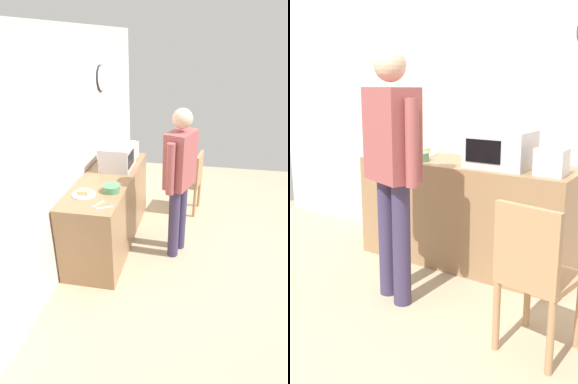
% 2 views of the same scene
% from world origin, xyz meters
% --- Properties ---
extents(ground_plane, '(6.00, 6.00, 0.00)m').
position_xyz_m(ground_plane, '(0.00, 0.00, 0.00)').
color(ground_plane, tan).
extents(back_wall, '(5.40, 0.13, 2.60)m').
position_xyz_m(back_wall, '(0.00, 1.60, 1.30)').
color(back_wall, silver).
rests_on(back_wall, ground_plane).
extents(kitchen_counter, '(1.90, 0.62, 0.91)m').
position_xyz_m(kitchen_counter, '(0.03, 1.22, 0.46)').
color(kitchen_counter, '#93704C').
rests_on(kitchen_counter, ground_plane).
extents(microwave, '(0.50, 0.39, 0.30)m').
position_xyz_m(microwave, '(0.36, 1.17, 1.06)').
color(microwave, silver).
rests_on(microwave, kitchen_counter).
extents(sandwich_plate, '(0.26, 0.26, 0.07)m').
position_xyz_m(sandwich_plate, '(-0.51, 1.33, 0.93)').
color(sandwich_plate, white).
rests_on(sandwich_plate, kitchen_counter).
extents(salad_bowl, '(0.19, 0.19, 0.07)m').
position_xyz_m(salad_bowl, '(-0.37, 1.06, 0.95)').
color(salad_bowl, '#4C8E60').
rests_on(salad_bowl, kitchen_counter).
extents(toaster, '(0.22, 0.18, 0.20)m').
position_xyz_m(toaster, '(0.81, 1.09, 1.01)').
color(toaster, silver).
rests_on(toaster, kitchen_counter).
extents(fork_utensil, '(0.09, 0.16, 0.01)m').
position_xyz_m(fork_utensil, '(-0.75, 1.02, 0.92)').
color(fork_utensil, silver).
rests_on(fork_utensil, kitchen_counter).
extents(spoon_utensil, '(0.16, 0.09, 0.01)m').
position_xyz_m(spoon_utensil, '(-0.69, 1.11, 0.92)').
color(spoon_utensil, silver).
rests_on(spoon_utensil, kitchen_counter).
extents(person_standing, '(0.56, 0.36, 1.80)m').
position_xyz_m(person_standing, '(-0.07, 0.33, 1.06)').
color(person_standing, '#3A3053').
rests_on(person_standing, ground_plane).
extents(wooden_chair, '(0.46, 0.46, 0.94)m').
position_xyz_m(wooden_chair, '(1.03, 0.22, 0.52)').
color(wooden_chair, '#A87F56').
rests_on(wooden_chair, ground_plane).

